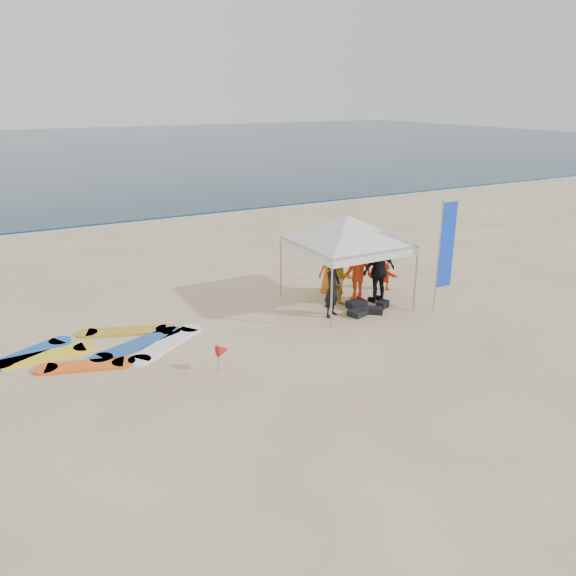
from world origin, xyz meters
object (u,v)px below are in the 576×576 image
(person_orange_a, at_px, (357,271))
(person_black_b, at_px, (379,271))
(person_black_a, at_px, (333,289))
(canopy_tent, at_px, (348,216))
(person_orange_b, at_px, (330,264))
(feather_flag, at_px, (446,247))
(marker_pennant, at_px, (223,350))
(person_seated, at_px, (386,276))
(person_yellow, at_px, (339,280))
(surfboard_spread, at_px, (96,349))

(person_orange_a, distance_m, person_black_b, 0.69)
(person_black_b, bearing_deg, person_black_a, 7.69)
(canopy_tent, bearing_deg, person_orange_b, 83.61)
(person_black_b, relative_size, feather_flag, 0.59)
(person_black_b, height_order, marker_pennant, person_black_b)
(person_black_b, distance_m, person_seated, 1.32)
(person_black_a, xyz_separation_m, person_seated, (2.77, 1.13, -0.37))
(person_orange_a, distance_m, person_seated, 1.42)
(person_yellow, bearing_deg, person_orange_b, 89.13)
(person_black_a, relative_size, surfboard_spread, 0.29)
(person_black_a, xyz_separation_m, canopy_tent, (0.92, 0.70, 1.83))
(person_orange_b, bearing_deg, person_black_b, 94.02)
(person_black_a, relative_size, person_yellow, 1.03)
(person_orange_b, relative_size, feather_flag, 0.56)
(feather_flag, height_order, marker_pennant, feather_flag)
(person_yellow, xyz_separation_m, feather_flag, (2.32, -1.79, 1.13))
(person_black_a, bearing_deg, surfboard_spread, 142.88)
(person_yellow, relative_size, person_orange_b, 0.88)
(person_seated, xyz_separation_m, canopy_tent, (-1.85, -0.43, 2.21))
(person_black_a, height_order, person_orange_b, person_orange_b)
(feather_flag, bearing_deg, person_orange_a, 126.42)
(marker_pennant, bearing_deg, person_black_a, 21.94)
(person_yellow, xyz_separation_m, person_black_b, (1.22, -0.28, 0.17))
(person_yellow, bearing_deg, person_seated, 32.11)
(person_black_a, xyz_separation_m, person_yellow, (0.64, 0.62, -0.02))
(person_orange_a, relative_size, feather_flag, 0.54)
(person_black_b, height_order, surfboard_spread, person_black_b)
(person_black_a, xyz_separation_m, person_orange_b, (1.04, 1.77, 0.09))
(person_seated, bearing_deg, marker_pennant, 96.34)
(surfboard_spread, bearing_deg, person_orange_b, 7.16)
(person_yellow, distance_m, marker_pennant, 5.11)
(person_orange_a, height_order, surfboard_spread, person_orange_a)
(person_orange_a, xyz_separation_m, person_orange_b, (-0.40, 0.88, 0.03))
(person_seated, relative_size, marker_pennant, 1.40)
(person_yellow, height_order, feather_flag, feather_flag)
(feather_flag, xyz_separation_m, surfboard_spread, (-9.27, 2.01, -1.89))
(person_orange_b, height_order, person_seated, person_orange_b)
(surfboard_spread, bearing_deg, person_black_a, -7.61)
(person_seated, distance_m, feather_flag, 2.74)
(person_black_a, distance_m, person_black_b, 1.89)
(person_orange_b, relative_size, marker_pennant, 2.85)
(canopy_tent, bearing_deg, person_seated, 13.15)
(person_yellow, bearing_deg, feather_flag, -19.09)
(person_black_a, height_order, person_seated, person_black_a)
(person_black_a, relative_size, feather_flag, 0.50)
(person_yellow, xyz_separation_m, person_orange_a, (0.81, 0.26, 0.08))
(person_orange_a, xyz_separation_m, person_black_b, (0.41, -0.55, 0.09))
(person_seated, xyz_separation_m, marker_pennant, (-6.73, -2.73, 0.05))
(person_seated, height_order, surfboard_spread, person_seated)
(person_yellow, bearing_deg, person_black_a, -117.27)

